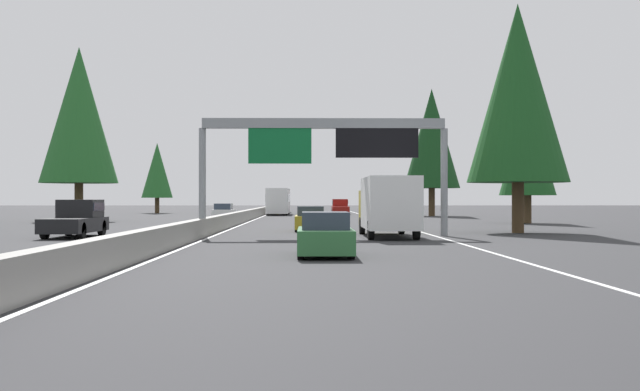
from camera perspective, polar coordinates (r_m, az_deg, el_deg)
The scene contains 18 objects.
ground_plane at distance 64.97m, azimuth -5.38°, elevation -1.92°, with size 320.00×320.00×0.00m, color #2D2D30.
median_barrier at distance 84.93m, azimuth -4.54°, elevation -1.22°, with size 180.00×0.56×0.90m, color gray.
shoulder_stripe_right at distance 75.05m, azimuth 4.03°, elevation -1.69°, with size 160.00×0.16×0.01m, color silver.
shoulder_stripe_median at distance 74.92m, azimuth -4.60°, elevation -1.69°, with size 160.00×0.16×0.01m, color silver.
sign_gantry_overhead at distance 39.86m, azimuth 0.52°, elevation 3.88°, with size 0.50×12.68×5.99m.
sedan_near_right at distance 25.95m, azimuth 0.37°, elevation -2.93°, with size 4.40×1.80×1.47m.
box_truck_far_center at distance 39.07m, azimuth 4.95°, elevation -0.67°, with size 8.50×2.40×2.95m.
sedan_near_center at distance 46.11m, azimuth -0.70°, elevation -1.76°, with size 4.40×1.80×1.47m.
minivan_mid_left at distance 106.93m, azimuth -2.75°, elevation -0.75°, with size 5.00×1.95×1.69m.
pickup_distant_b at distance 96.20m, azimuth 1.48°, elevation -0.83°, with size 5.60×2.00×1.86m.
bus_far_left at distance 93.49m, azimuth -3.04°, elevation -0.35°, with size 11.50×2.55×3.10m.
oncoming_near at distance 73.26m, azimuth -7.02°, elevation -1.19°, with size 4.40×1.80×1.47m.
oncoming_far at distance 41.04m, azimuth -17.28°, elevation -1.61°, with size 5.60×2.00×1.86m.
conifer_right_near at distance 45.37m, azimuth 14.21°, elevation 7.23°, with size 5.64×5.64×12.82m.
conifer_right_mid at distance 62.82m, azimuth 14.87°, elevation 3.52°, with size 4.36×4.36×9.90m.
conifer_right_far at distance 87.09m, azimuth 8.14°, elevation 4.13°, with size 6.17×6.17×14.02m.
conifer_left_mid at distance 68.95m, azimuth -17.14°, elevation 5.62°, with size 6.46×6.46×14.67m.
conifer_left_far at distance 105.32m, azimuth -11.77°, elevation 1.79°, with size 4.08×4.08×9.28m.
Camera 1 is at (-4.75, -5.02, 1.90)m, focal length 43.95 mm.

